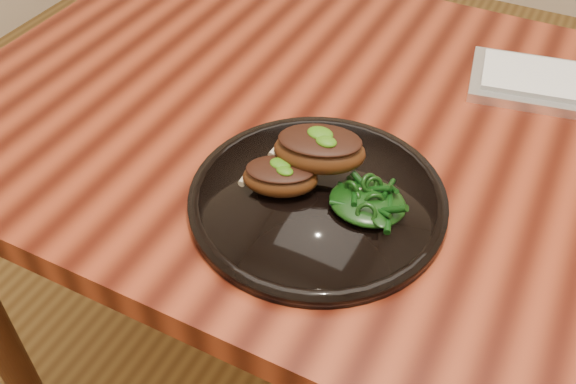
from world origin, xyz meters
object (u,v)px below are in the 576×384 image
(lamb_chop_front, at_px, (280,176))
(greens_heap, at_px, (368,199))
(plate, at_px, (317,199))
(desk, at_px, (492,208))

(lamb_chop_front, distance_m, greens_heap, 0.11)
(plate, distance_m, greens_heap, 0.07)
(plate, height_order, greens_heap, greens_heap)
(desk, distance_m, lamb_chop_front, 0.33)
(greens_heap, bearing_deg, lamb_chop_front, -171.06)
(plate, xyz_separation_m, lamb_chop_front, (-0.05, -0.01, 0.03))
(desk, distance_m, plate, 0.28)
(desk, height_order, plate, plate)
(desk, xyz_separation_m, greens_heap, (-0.13, -0.18, 0.12))
(plate, bearing_deg, greens_heap, 5.19)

